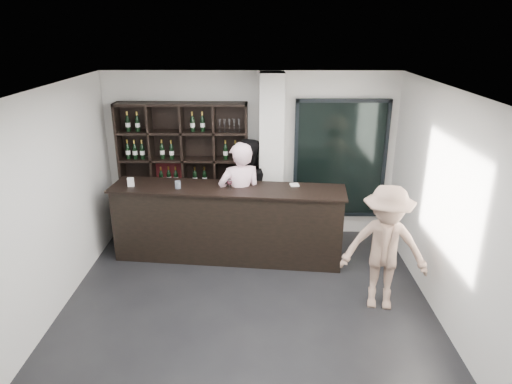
{
  "coord_description": "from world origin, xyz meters",
  "views": [
    {
      "loc": [
        0.18,
        -4.94,
        3.62
      ],
      "look_at": [
        0.11,
        1.1,
        1.38
      ],
      "focal_mm": 32.0,
      "sensor_mm": 36.0,
      "label": 1
    }
  ],
  "objects_px": {
    "tasting_counter": "(228,223)",
    "taster_pink": "(240,201)",
    "customer": "(385,248)",
    "taster_black": "(247,191)",
    "wine_shelf": "(184,172)"
  },
  "relations": [
    {
      "from": "customer",
      "to": "taster_black",
      "type": "bearing_deg",
      "value": 143.29
    },
    {
      "from": "customer",
      "to": "tasting_counter",
      "type": "bearing_deg",
      "value": 158.24
    },
    {
      "from": "tasting_counter",
      "to": "taster_black",
      "type": "bearing_deg",
      "value": 71.66
    },
    {
      "from": "wine_shelf",
      "to": "taster_pink",
      "type": "bearing_deg",
      "value": -35.56
    },
    {
      "from": "wine_shelf",
      "to": "customer",
      "type": "height_order",
      "value": "wine_shelf"
    },
    {
      "from": "customer",
      "to": "wine_shelf",
      "type": "bearing_deg",
      "value": 154.09
    },
    {
      "from": "tasting_counter",
      "to": "customer",
      "type": "bearing_deg",
      "value": -26.44
    },
    {
      "from": "customer",
      "to": "taster_pink",
      "type": "bearing_deg",
      "value": 153.73
    },
    {
      "from": "wine_shelf",
      "to": "taster_black",
      "type": "distance_m",
      "value": 1.14
    },
    {
      "from": "tasting_counter",
      "to": "taster_black",
      "type": "distance_m",
      "value": 0.78
    },
    {
      "from": "taster_black",
      "to": "customer",
      "type": "height_order",
      "value": "taster_black"
    },
    {
      "from": "wine_shelf",
      "to": "taster_black",
      "type": "bearing_deg",
      "value": -8.61
    },
    {
      "from": "tasting_counter",
      "to": "taster_pink",
      "type": "height_order",
      "value": "taster_pink"
    },
    {
      "from": "tasting_counter",
      "to": "taster_pink",
      "type": "distance_m",
      "value": 0.42
    },
    {
      "from": "taster_pink",
      "to": "taster_black",
      "type": "xyz_separation_m",
      "value": [
        0.09,
        0.55,
        -0.04
      ]
    }
  ]
}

